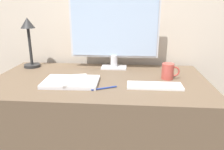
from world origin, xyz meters
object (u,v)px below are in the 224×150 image
at_px(ereader, 75,80).
at_px(coffee_mug, 168,71).
at_px(desk_lamp, 29,36).
at_px(monitor, 114,31).
at_px(laptop, 71,82).
at_px(keyboard, 155,86).
at_px(pen, 104,88).

bearing_deg(ereader, coffee_mug, 14.18).
relative_size(ereader, desk_lamp, 0.62).
distance_m(monitor, laptop, 0.49).
distance_m(keyboard, ereader, 0.45).
distance_m(ereader, pen, 0.19).
bearing_deg(desk_lamp, monitor, 2.20).
bearing_deg(pen, desk_lamp, 145.39).
height_order(laptop, desk_lamp, desk_lamp).
height_order(monitor, pen, monitor).
distance_m(keyboard, laptop, 0.48).
bearing_deg(ereader, keyboard, -1.12).
relative_size(monitor, coffee_mug, 5.65).
height_order(monitor, ereader, monitor).
bearing_deg(laptop, monitor, 57.69).
relative_size(keyboard, ereader, 1.39).
distance_m(coffee_mug, pen, 0.42).
height_order(laptop, ereader, ereader).
height_order(laptop, coffee_mug, coffee_mug).
bearing_deg(keyboard, coffee_mug, 57.18).
xyz_separation_m(monitor, ereader, (-0.20, -0.36, -0.24)).
height_order(monitor, coffee_mug, monitor).
distance_m(ereader, desk_lamp, 0.56).
relative_size(ereader, coffee_mug, 2.00).
bearing_deg(keyboard, pen, -168.22).
xyz_separation_m(monitor, pen, (-0.02, -0.42, -0.26)).
distance_m(monitor, coffee_mug, 0.46).
xyz_separation_m(keyboard, desk_lamp, (-0.85, 0.34, 0.22)).
distance_m(desk_lamp, coffee_mug, 0.98).
bearing_deg(coffee_mug, pen, -151.14).
height_order(monitor, keyboard, monitor).
xyz_separation_m(monitor, coffee_mug, (0.35, -0.22, -0.22)).
relative_size(laptop, coffee_mug, 2.94).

